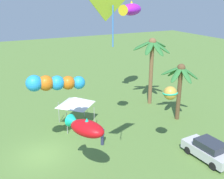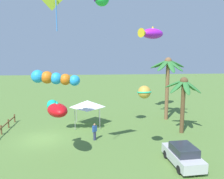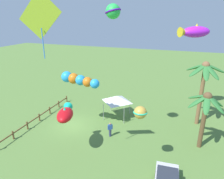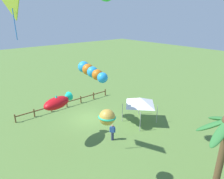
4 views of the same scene
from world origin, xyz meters
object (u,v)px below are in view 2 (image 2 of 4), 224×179
object	(u,v)px
palm_tree_0	(168,72)
palm_tree_1	(183,91)
kite_fish_2	(57,109)
kite_fish_3	(151,33)
kite_tube_4	(54,78)
parked_car_0	(183,155)
spectator_0	(95,132)
festival_tent	(87,104)
kite_ball_1	(144,92)

from	to	relation	value
palm_tree_0	palm_tree_1	bearing A→B (deg)	0.72
kite_fish_2	kite_fish_3	bearing A→B (deg)	139.93
kite_tube_4	palm_tree_0	bearing A→B (deg)	114.93
parked_car_0	palm_tree_0	bearing A→B (deg)	168.07
palm_tree_0	spectator_0	distance (m)	11.67
kite_fish_3	palm_tree_0	bearing A→B (deg)	35.16
spectator_0	kite_fish_2	distance (m)	5.59
spectator_0	kite_tube_4	distance (m)	6.12
festival_tent	kite_fish_2	xyz separation A→B (m)	(8.07, -2.10, 1.46)
kite_tube_4	spectator_0	bearing A→B (deg)	85.10
palm_tree_0	kite_fish_3	xyz separation A→B (m)	(-2.16, -1.52, 4.53)
palm_tree_0	parked_car_0	size ratio (longest dim) A/B	1.86
kite_fish_2	kite_tube_4	world-z (taller)	kite_tube_4
kite_ball_1	palm_tree_0	bearing A→B (deg)	152.79
palm_tree_0	kite_tube_4	distance (m)	13.51
spectator_0	festival_tent	xyz separation A→B (m)	(-4.37, -0.71, 1.65)
kite_ball_1	palm_tree_1	bearing A→B (deg)	134.00
palm_tree_0	spectator_0	xyz separation A→B (m)	(6.00, -8.69, -4.96)
kite_fish_2	spectator_0	bearing A→B (deg)	142.80
palm_tree_0	parked_car_0	xyz separation A→B (m)	(11.39, -2.41, -5.02)
kite_ball_1	kite_tube_4	xyz separation A→B (m)	(-3.88, -7.32, 0.69)
palm_tree_1	kite_fish_2	xyz separation A→B (m)	(4.93, -11.56, -0.31)
spectator_0	kite_ball_1	world-z (taller)	kite_ball_1
palm_tree_1	kite_fish_2	bearing A→B (deg)	-66.88
kite_ball_1	kite_fish_3	size ratio (longest dim) A/B	0.33
festival_tent	kite_tube_4	world-z (taller)	kite_tube_4
palm_tree_0	kite_fish_3	world-z (taller)	kite_fish_3
palm_tree_1	festival_tent	xyz separation A→B (m)	(-3.13, -9.46, -1.77)
festival_tent	kite_ball_1	xyz separation A→B (m)	(7.94, 4.48, 2.63)
palm_tree_0	kite_tube_4	size ratio (longest dim) A/B	1.74
spectator_0	kite_tube_4	xyz separation A→B (m)	(-0.31, -3.56, 4.97)
parked_car_0	kite_fish_2	distance (m)	9.78
festival_tent	kite_tube_4	distance (m)	5.97
kite_ball_1	kite_fish_3	xyz separation A→B (m)	(-11.74, 3.40, 5.20)
palm_tree_1	kite_fish_2	distance (m)	12.57
spectator_0	kite_tube_4	world-z (taller)	kite_tube_4
palm_tree_0	parked_car_0	distance (m)	12.68
spectator_0	kite_fish_2	xyz separation A→B (m)	(3.70, -2.81, 3.11)
kite_fish_3	kite_tube_4	xyz separation A→B (m)	(7.86, -10.73, -4.51)
palm_tree_0	kite_tube_4	xyz separation A→B (m)	(5.69, -12.25, 0.01)
kite_ball_1	kite_fish_2	bearing A→B (deg)	-88.94
parked_car_0	kite_tube_4	bearing A→B (deg)	-120.08
spectator_0	kite_ball_1	xyz separation A→B (m)	(3.58, 3.77, 4.28)
festival_tent	kite_fish_3	xyz separation A→B (m)	(-3.79, 7.88, 7.83)
parked_car_0	spectator_0	xyz separation A→B (m)	(-5.40, -6.28, 0.06)
kite_tube_4	parked_car_0	bearing A→B (deg)	59.92
palm_tree_0	spectator_0	world-z (taller)	palm_tree_0
kite_fish_2	kite_ball_1	bearing A→B (deg)	91.06
palm_tree_0	kite_ball_1	world-z (taller)	palm_tree_0
parked_car_0	festival_tent	bearing A→B (deg)	-144.39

